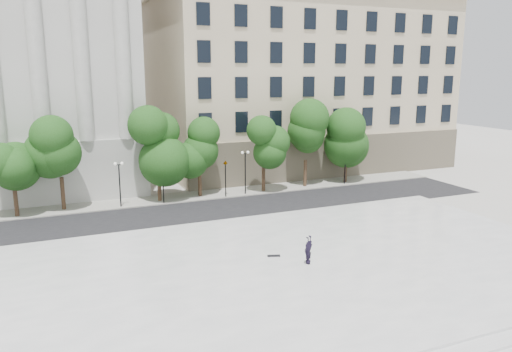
% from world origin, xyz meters
% --- Properties ---
extents(ground, '(160.00, 160.00, 0.00)m').
position_xyz_m(ground, '(0.00, 0.00, 0.00)').
color(ground, '#B9B5AE').
rests_on(ground, ground).
extents(plaza, '(44.00, 22.00, 0.45)m').
position_xyz_m(plaza, '(0.00, 3.00, 0.23)').
color(plaza, white).
rests_on(plaza, ground).
extents(street, '(60.00, 8.00, 0.02)m').
position_xyz_m(street, '(0.00, 18.00, 0.01)').
color(street, black).
rests_on(street, ground).
extents(far_sidewalk, '(60.00, 4.00, 0.12)m').
position_xyz_m(far_sidewalk, '(0.00, 24.00, 0.06)').
color(far_sidewalk, '#9E9B91').
rests_on(far_sidewalk, ground).
extents(building_east, '(36.00, 26.15, 23.00)m').
position_xyz_m(building_east, '(20.00, 38.91, 11.14)').
color(building_east, beige).
rests_on(building_east, ground).
extents(traffic_light_west, '(0.44, 1.87, 4.25)m').
position_xyz_m(traffic_light_west, '(-1.41, 22.30, 3.75)').
color(traffic_light_west, black).
rests_on(traffic_light_west, ground).
extents(traffic_light_east, '(1.12, 1.95, 4.28)m').
position_xyz_m(traffic_light_east, '(4.83, 22.30, 3.78)').
color(traffic_light_east, black).
rests_on(traffic_light_east, ground).
extents(person_lying, '(1.46, 1.92, 0.50)m').
position_xyz_m(person_lying, '(3.38, 2.77, 0.70)').
color(person_lying, black).
rests_on(person_lying, plaza).
extents(skateboard, '(0.86, 0.48, 0.09)m').
position_xyz_m(skateboard, '(1.93, 4.79, 0.49)').
color(skateboard, black).
rests_on(skateboard, plaza).
extents(street_trees, '(46.43, 5.29, 7.98)m').
position_xyz_m(street_trees, '(-2.43, 23.47, 5.35)').
color(street_trees, '#382619').
rests_on(street_trees, ground).
extents(lamp_posts, '(37.68, 0.28, 4.55)m').
position_xyz_m(lamp_posts, '(0.79, 22.60, 3.07)').
color(lamp_posts, black).
rests_on(lamp_posts, ground).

